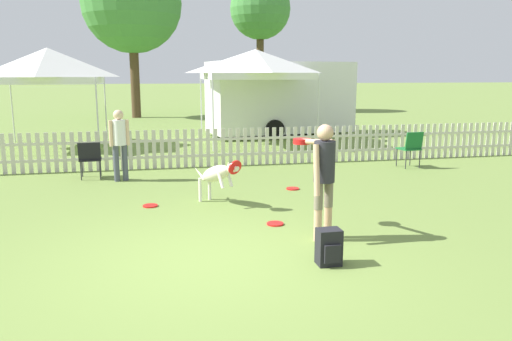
# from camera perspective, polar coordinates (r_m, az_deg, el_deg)

# --- Properties ---
(ground_plane) EXTENTS (240.00, 240.00, 0.00)m
(ground_plane) POSITION_cam_1_polar(r_m,az_deg,el_deg) (6.08, -5.29, -10.20)
(ground_plane) COLOR olive
(handler_person) EXTENTS (0.41, 1.05, 1.55)m
(handler_person) POSITION_cam_1_polar(r_m,az_deg,el_deg) (6.65, 7.58, 0.29)
(handler_person) COLOR tan
(handler_person) RESTS_ON ground_plane
(leaping_dog) EXTENTS (0.73, 1.17, 0.84)m
(leaping_dog) POSITION_cam_1_polar(r_m,az_deg,el_deg) (8.43, -4.45, -0.39)
(leaping_dog) COLOR beige
(leaping_dog) RESTS_ON ground_plane
(frisbee_near_handler) EXTENTS (0.25, 0.25, 0.02)m
(frisbee_near_handler) POSITION_cam_1_polar(r_m,az_deg,el_deg) (9.68, 4.22, -2.08)
(frisbee_near_handler) COLOR red
(frisbee_near_handler) RESTS_ON ground_plane
(frisbee_near_dog) EXTENTS (0.25, 0.25, 0.02)m
(frisbee_near_dog) POSITION_cam_1_polar(r_m,az_deg,el_deg) (8.60, -11.99, -3.96)
(frisbee_near_dog) COLOR red
(frisbee_near_dog) RESTS_ON ground_plane
(frisbee_midfield) EXTENTS (0.25, 0.25, 0.02)m
(frisbee_midfield) POSITION_cam_1_polar(r_m,az_deg,el_deg) (7.43, 2.20, -6.10)
(frisbee_midfield) COLOR red
(frisbee_midfield) RESTS_ON ground_plane
(backpack_on_grass) EXTENTS (0.27, 0.25, 0.43)m
(backpack_on_grass) POSITION_cam_1_polar(r_m,az_deg,el_deg) (5.92, 8.34, -8.68)
(backpack_on_grass) COLOR black
(backpack_on_grass) RESTS_ON ground_plane
(picket_fence) EXTENTS (23.05, 0.04, 0.91)m
(picket_fence) POSITION_cam_1_polar(r_m,az_deg,el_deg) (11.96, -8.95, 2.48)
(picket_fence) COLOR beige
(picket_fence) RESTS_ON ground_plane
(folding_chair_blue_left) EXTENTS (0.48, 0.50, 0.80)m
(folding_chair_blue_left) POSITION_cam_1_polar(r_m,az_deg,el_deg) (11.10, -18.44, 1.50)
(folding_chair_blue_left) COLOR #333338
(folding_chair_blue_left) RESTS_ON ground_plane
(folding_chair_center) EXTENTS (0.49, 0.51, 0.87)m
(folding_chair_center) POSITION_cam_1_polar(r_m,az_deg,el_deg) (12.34, 17.30, 2.68)
(folding_chair_center) COLOR #333338
(folding_chair_center) RESTS_ON ground_plane
(canopy_tent_main) EXTENTS (3.21, 3.21, 2.97)m
(canopy_tent_main) POSITION_cam_1_polar(r_m,az_deg,el_deg) (16.16, -0.06, 12.03)
(canopy_tent_main) COLOR silver
(canopy_tent_main) RESTS_ON ground_plane
(canopy_tent_secondary) EXTENTS (2.95, 2.95, 2.96)m
(canopy_tent_secondary) POSITION_cam_1_polar(r_m,az_deg,el_deg) (16.33, -22.65, 10.98)
(canopy_tent_secondary) COLOR silver
(canopy_tent_secondary) RESTS_ON ground_plane
(spectator_standing) EXTENTS (0.40, 0.27, 1.48)m
(spectator_standing) POSITION_cam_1_polar(r_m,az_deg,el_deg) (10.65, -15.34, 3.51)
(spectator_standing) COLOR #474C5B
(spectator_standing) RESTS_ON ground_plane
(equipment_trailer) EXTENTS (5.96, 2.72, 2.62)m
(equipment_trailer) POSITION_cam_1_polar(r_m,az_deg,el_deg) (18.12, 2.79, 8.35)
(equipment_trailer) COLOR white
(equipment_trailer) RESTS_ON ground_plane
(tree_left_grove) EXTENTS (3.53, 3.53, 7.73)m
(tree_left_grove) POSITION_cam_1_polar(r_m,az_deg,el_deg) (30.59, 0.48, 17.87)
(tree_left_grove) COLOR #4C3823
(tree_left_grove) RESTS_ON ground_plane
(tree_right_grove) EXTENTS (4.94, 4.94, 8.16)m
(tree_right_grove) POSITION_cam_1_polar(r_m,az_deg,el_deg) (26.77, -14.03, 18.07)
(tree_right_grove) COLOR #4C3823
(tree_right_grove) RESTS_ON ground_plane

